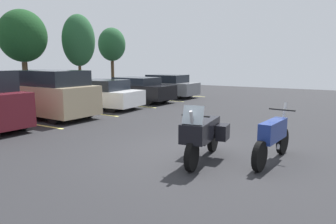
# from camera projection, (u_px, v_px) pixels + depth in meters

# --- Properties ---
(ground) EXTENTS (44.00, 44.00, 0.10)m
(ground) POSITION_uv_depth(u_px,v_px,m) (186.00, 156.00, 7.77)
(ground) COLOR #262628
(motorcycle_touring) EXTENTS (2.27, 1.01, 1.38)m
(motorcycle_touring) POSITION_uv_depth(u_px,v_px,m) (202.00, 133.00, 7.13)
(motorcycle_touring) COLOR black
(motorcycle_touring) RESTS_ON ground
(motorcycle_second) EXTENTS (2.22, 0.62, 1.29)m
(motorcycle_second) POSITION_uv_depth(u_px,v_px,m) (273.00, 137.00, 7.13)
(motorcycle_second) COLOR black
(motorcycle_second) RESTS_ON ground
(car_tan) EXTENTS (2.06, 4.67, 1.94)m
(car_tan) POSITION_uv_depth(u_px,v_px,m) (47.00, 94.00, 12.88)
(car_tan) COLOR tan
(car_tan) RESTS_ON ground
(car_white) EXTENTS (2.24, 4.89, 1.42)m
(car_white) POSITION_uv_depth(u_px,v_px,m) (97.00, 94.00, 15.54)
(car_white) COLOR white
(car_white) RESTS_ON ground
(car_black) EXTENTS (2.08, 4.92, 1.41)m
(car_black) POSITION_uv_depth(u_px,v_px,m) (134.00, 89.00, 18.08)
(car_black) COLOR black
(car_black) RESTS_ON ground
(car_grey) EXTENTS (1.96, 4.82, 1.46)m
(car_grey) POSITION_uv_depth(u_px,v_px,m) (163.00, 86.00, 20.57)
(car_grey) COLOR slate
(car_grey) RESTS_ON ground
(tree_center_right) EXTENTS (2.78, 2.78, 6.31)m
(tree_center_right) POSITION_uv_depth(u_px,v_px,m) (79.00, 40.00, 26.86)
(tree_center_right) COLOR #4C3823
(tree_center_right) RESTS_ON ground
(tree_center) EXTENTS (2.76, 2.76, 5.71)m
(tree_center) POSITION_uv_depth(u_px,v_px,m) (112.00, 45.00, 31.77)
(tree_center) COLOR #4C3823
(tree_center) RESTS_ON ground
(tree_left) EXTENTS (3.69, 3.69, 6.32)m
(tree_left) POSITION_uv_depth(u_px,v_px,m) (23.00, 36.00, 24.45)
(tree_left) COLOR #4C3823
(tree_left) RESTS_ON ground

